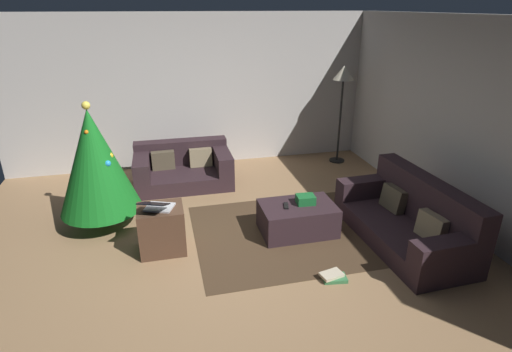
# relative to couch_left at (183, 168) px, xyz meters

# --- Properties ---
(ground_plane) EXTENTS (6.40, 6.40, 0.00)m
(ground_plane) POSITION_rel_couch_left_xyz_m (0.29, -2.24, -0.26)
(ground_plane) COLOR #93704C
(rear_partition) EXTENTS (6.40, 0.12, 2.60)m
(rear_partition) POSITION_rel_couch_left_xyz_m (0.29, 0.90, 1.04)
(rear_partition) COLOR #BCB7B2
(rear_partition) RESTS_ON ground_plane
(corner_partition) EXTENTS (0.12, 6.40, 2.60)m
(corner_partition) POSITION_rel_couch_left_xyz_m (3.43, -2.24, 1.04)
(corner_partition) COLOR #B5B0AB
(corner_partition) RESTS_ON ground_plane
(couch_left) EXTENTS (1.51, 0.96, 0.64)m
(couch_left) POSITION_rel_couch_left_xyz_m (0.00, 0.00, 0.00)
(couch_left) COLOR #2D1E23
(couch_left) RESTS_ON ground_plane
(couch_right) EXTENTS (0.92, 1.92, 0.79)m
(couch_right) POSITION_rel_couch_left_xyz_m (2.55, -2.45, 0.03)
(couch_right) COLOR #2D1E23
(couch_right) RESTS_ON ground_plane
(ottoman) EXTENTS (0.93, 0.61, 0.38)m
(ottoman) POSITION_rel_couch_left_xyz_m (1.29, -1.94, -0.07)
(ottoman) COLOR #2D1E23
(ottoman) RESTS_ON ground_plane
(gift_box) EXTENTS (0.24, 0.19, 0.11)m
(gift_box) POSITION_rel_couch_left_xyz_m (1.40, -1.92, 0.18)
(gift_box) COLOR #19662D
(gift_box) RESTS_ON ottoman
(tv_remote) EXTENTS (0.09, 0.17, 0.02)m
(tv_remote) POSITION_rel_couch_left_xyz_m (1.13, -1.95, 0.13)
(tv_remote) COLOR black
(tv_remote) RESTS_ON ottoman
(christmas_tree) EXTENTS (1.01, 1.01, 1.65)m
(christmas_tree) POSITION_rel_couch_left_xyz_m (-1.13, -1.17, 0.64)
(christmas_tree) COLOR brown
(christmas_tree) RESTS_ON ground_plane
(side_table) EXTENTS (0.52, 0.44, 0.56)m
(side_table) POSITION_rel_couch_left_xyz_m (-0.39, -1.97, 0.02)
(side_table) COLOR #4C3323
(side_table) RESTS_ON ground_plane
(laptop) EXTENTS (0.43, 0.48, 0.18)m
(laptop) POSITION_rel_couch_left_xyz_m (-0.41, -2.03, 0.35)
(laptop) COLOR silver
(laptop) RESTS_ON side_table
(book_stack) EXTENTS (0.29, 0.22, 0.07)m
(book_stack) POSITION_rel_couch_left_xyz_m (1.34, -2.98, -0.22)
(book_stack) COLOR #387A47
(book_stack) RESTS_ON ground_plane
(corner_lamp) EXTENTS (0.36, 0.36, 1.74)m
(corner_lamp) POSITION_rel_couch_left_xyz_m (2.86, 0.34, 1.23)
(corner_lamp) COLOR black
(corner_lamp) RESTS_ON ground_plane
(area_rug) EXTENTS (2.60, 2.00, 0.01)m
(area_rug) POSITION_rel_couch_left_xyz_m (1.29, -1.94, -0.25)
(area_rug) COLOR #453221
(area_rug) RESTS_ON ground_plane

